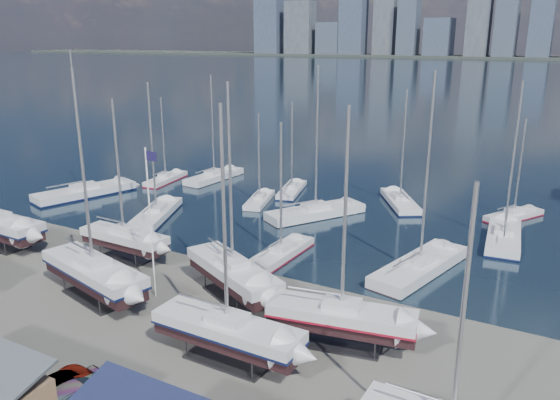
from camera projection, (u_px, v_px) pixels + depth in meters
The scene contains 23 objects.
ground at pixel (137, 307), 41.08m from camera, with size 1400.00×1400.00×0.00m, color #605E59.
water at pixel (529, 75), 301.76m from camera, with size 1400.00×600.00×0.40m, color #172635.
far_shore at pixel (555, 58), 519.99m from camera, with size 1400.00×80.00×2.20m, color #2D332D.
skyline at pixel (552, 16), 507.53m from camera, with size 639.14×43.80×107.69m.
sailboat_cradle_2 at pixel (124, 238), 49.47m from camera, with size 8.88×2.69×14.52m.
sailboat_cradle_3 at pixel (94, 273), 41.87m from camera, with size 11.30×5.58×17.48m.
sailboat_cradle_4 at pixel (233, 272), 41.99m from camera, with size 10.36×7.12×16.55m.
sailboat_cradle_5 at pixel (228, 331), 33.65m from camera, with size 9.96×2.91×16.05m.
sailboat_cradle_6 at pixel (341, 317), 35.38m from camera, with size 10.03×4.34×15.72m.
sailboat_moored_0 at pixel (85, 194), 69.61m from camera, with size 7.26×13.19×19.00m.
sailboat_moored_1 at pixel (166, 180), 76.74m from camera, with size 3.38×8.45×12.28m.
sailboat_moored_2 at pixel (214, 178), 77.70m from camera, with size 3.60×10.37×15.39m.
sailboat_moored_3 at pixel (157, 215), 61.31m from camera, with size 6.66×10.85×15.72m.
sailboat_moored_4 at pixel (259, 200), 66.85m from camera, with size 4.16×7.90×11.49m.
sailboat_moored_5 at pixel (292, 191), 71.17m from camera, with size 4.31×8.61×12.39m.
sailboat_moored_6 at pixel (281, 254), 50.25m from camera, with size 2.74×8.83×13.08m.
sailboat_moored_7 at pixel (315, 214), 61.63m from camera, with size 8.90×11.55×17.51m.
sailboat_moored_8 at pixel (400, 203), 66.02m from camera, with size 7.33×9.70×14.48m.
sailboat_moored_9 at pixel (420, 269), 46.96m from camera, with size 6.02×12.27×17.86m.
sailboat_moored_10 at pixel (504, 238), 54.28m from camera, with size 4.15×11.25×16.44m.
sailboat_moored_11 at pixel (514, 216), 60.99m from camera, with size 5.84×7.92×11.76m.
car_c at pixel (47, 395), 29.79m from camera, with size 2.40×5.22×1.45m, color gray.
flagpole at pixel (151, 214), 40.80m from camera, with size 1.05×0.12×11.84m.
Camera 1 is at (27.30, -37.33, 19.42)m, focal length 35.00 mm.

